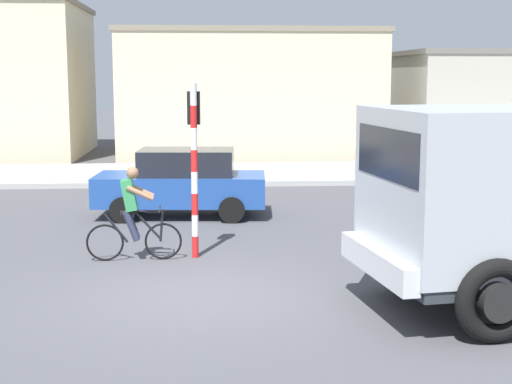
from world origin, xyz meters
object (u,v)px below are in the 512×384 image
(cyclist, at_px, (133,214))
(traffic_light_pole, at_px, (194,146))
(car_far_side, at_px, (498,167))
(car_white_mid, at_px, (182,182))

(cyclist, distance_m, traffic_light_pole, 1.66)
(traffic_light_pole, xyz_separation_m, car_far_side, (8.30, 6.42, -1.25))
(car_far_side, bearing_deg, traffic_light_pole, -142.27)
(cyclist, height_order, traffic_light_pole, traffic_light_pole)
(car_white_mid, bearing_deg, traffic_light_pole, -85.31)
(car_white_mid, relative_size, car_far_side, 0.98)
(car_white_mid, xyz_separation_m, car_far_side, (8.64, 2.35, 0.00))
(car_white_mid, bearing_deg, cyclist, -100.36)
(cyclist, bearing_deg, car_white_mid, 79.64)
(cyclist, bearing_deg, car_far_side, 35.19)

